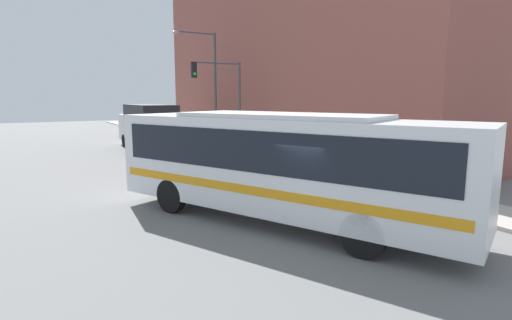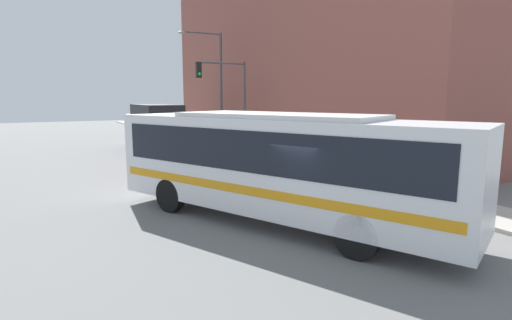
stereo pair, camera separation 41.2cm
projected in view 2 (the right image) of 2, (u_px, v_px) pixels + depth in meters
name	position (u px, v px, depth m)	size (l,w,h in m)	color
ground_plane	(308.00, 232.00, 11.00)	(120.00, 120.00, 0.00)	slate
sidewalk	(214.00, 144.00, 31.00)	(2.40, 70.00, 0.12)	#A8A399
building_facade	(291.00, 57.00, 28.31)	(6.00, 29.41, 12.96)	brown
city_bus	(276.00, 160.00, 11.51)	(6.67, 10.94, 3.21)	silver
delivery_truck	(153.00, 125.00, 28.64)	(2.39, 7.68, 3.18)	black
fire_hydrant	(350.00, 172.00, 16.81)	(0.28, 0.38, 0.84)	red
traffic_light_pole	(229.00, 92.00, 24.42)	(3.28, 0.35, 5.73)	#47474C
parking_meter	(290.00, 149.00, 20.61)	(0.14, 0.14, 1.32)	#47474C
street_lamp	(216.00, 80.00, 27.90)	(3.12, 0.28, 7.96)	#47474C
pedestrian_near_corner	(334.00, 157.00, 18.55)	(0.34, 0.34, 1.58)	#47382D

